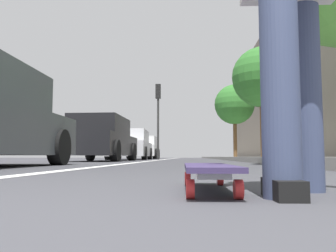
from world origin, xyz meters
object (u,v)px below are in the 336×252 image
(parked_car_end, at_px, (144,148))
(street_tree_mid, at_px, (262,78))
(traffic_light, at_px, (158,107))
(skateboard, at_px, (208,170))
(street_tree_far, at_px, (235,105))
(parked_car_mid, at_px, (101,140))
(parked_car_far, at_px, (130,146))

(parked_car_end, xyz_separation_m, street_tree_mid, (-10.59, -5.78, 2.33))
(traffic_light, distance_m, street_tree_mid, 7.75)
(skateboard, bearing_deg, street_tree_far, -7.65)
(skateboard, xyz_separation_m, parked_car_mid, (10.21, 3.10, 0.63))
(parked_car_mid, relative_size, street_tree_far, 1.01)
(skateboard, height_order, parked_car_end, parked_car_end)
(skateboard, bearing_deg, parked_car_far, 10.90)
(parked_car_mid, relative_size, traffic_light, 1.07)
(street_tree_mid, xyz_separation_m, street_tree_far, (8.09, -0.00, 0.20))
(parked_car_far, height_order, street_tree_mid, street_tree_mid)
(street_tree_mid, relative_size, street_tree_far, 0.94)
(street_tree_mid, height_order, street_tree_far, street_tree_far)
(skateboard, xyz_separation_m, parked_car_end, (21.92, 3.17, 0.63))
(parked_car_far, bearing_deg, parked_car_end, 0.97)
(parked_car_far, height_order, street_tree_far, street_tree_far)
(parked_car_end, bearing_deg, street_tree_far, -113.37)
(skateboard, distance_m, street_tree_mid, 12.00)
(parked_car_end, distance_m, street_tree_mid, 12.28)
(parked_car_end, bearing_deg, street_tree_mid, -151.39)
(traffic_light, bearing_deg, parked_car_end, 17.44)
(parked_car_mid, xyz_separation_m, traffic_light, (7.47, -1.27, 2.18))
(parked_car_mid, height_order, traffic_light, traffic_light)
(parked_car_far, bearing_deg, street_tree_mid, -128.90)
(parked_car_mid, bearing_deg, parked_car_end, 0.33)
(parked_car_far, height_order, parked_car_end, parked_car_end)
(skateboard, distance_m, parked_car_end, 22.16)
(skateboard, bearing_deg, parked_car_mid, 16.88)
(traffic_light, xyz_separation_m, street_tree_mid, (-6.34, -4.44, 0.16))
(traffic_light, bearing_deg, parked_car_far, 145.12)
(skateboard, bearing_deg, parked_car_end, 8.22)
(parked_car_end, distance_m, traffic_light, 4.95)
(parked_car_far, relative_size, street_tree_mid, 1.11)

